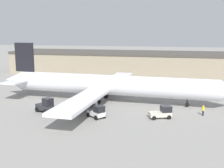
{
  "coord_description": "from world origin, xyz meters",
  "views": [
    {
      "loc": [
        11.95,
        -49.45,
        12.87
      ],
      "look_at": [
        0.0,
        0.0,
        3.38
      ],
      "focal_mm": 45.0,
      "sensor_mm": 36.0,
      "label": 1
    }
  ],
  "objects": [
    {
      "name": "pushback_tug",
      "position": [
        -8.71,
        -9.44,
        1.13
      ],
      "size": [
        3.5,
        2.94,
        2.49
      ],
      "rotation": [
        0.0,
        0.0,
        -0.48
      ],
      "color": "#2D2D33",
      "rests_on": "ground_plane"
    },
    {
      "name": "ground_crew_worker",
      "position": [
        15.86,
        -5.21,
        0.9
      ],
      "size": [
        0.37,
        0.37,
        1.68
      ],
      "rotation": [
        0.0,
        0.0,
        5.69
      ],
      "color": "#1E2338",
      "rests_on": "ground_plane"
    },
    {
      "name": "airplane",
      "position": [
        -0.99,
        0.03,
        3.14
      ],
      "size": [
        44.68,
        37.65,
        10.75
      ],
      "rotation": [
        0.0,
        0.0,
        -0.03
      ],
      "color": "white",
      "rests_on": "ground_plane"
    },
    {
      "name": "belt_loader_truck",
      "position": [
        0.13,
        -10.22,
        0.95
      ],
      "size": [
        3.19,
        3.01,
        2.0
      ],
      "rotation": [
        0.0,
        0.0,
        -0.65
      ],
      "color": "silver",
      "rests_on": "ground_plane"
    },
    {
      "name": "terminal_building",
      "position": [
        0.14,
        35.62,
        3.43
      ],
      "size": [
        79.44,
        16.73,
        6.86
      ],
      "color": "gray",
      "rests_on": "ground_plane"
    },
    {
      "name": "baggage_tug",
      "position": [
        9.71,
        -7.94,
        0.87
      ],
      "size": [
        3.69,
        2.85,
        1.88
      ],
      "rotation": [
        0.0,
        0.0,
        0.39
      ],
      "color": "beige",
      "rests_on": "ground_plane"
    },
    {
      "name": "ground_plane",
      "position": [
        0.0,
        0.0,
        0.0
      ],
      "size": [
        400.0,
        400.0,
        0.0
      ],
      "primitive_type": "plane",
      "color": "gray"
    }
  ]
}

